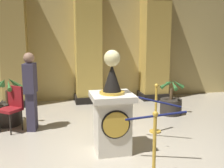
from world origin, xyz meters
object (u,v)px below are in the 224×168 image
bystander_guest (31,90)px  potted_palm_right (171,104)px  pedestal_clock (112,114)px  cafe_chair_red (12,105)px  stanchion_far (156,115)px  potted_palm_left (8,110)px  stanchion_near (154,156)px

bystander_guest → potted_palm_right: bearing=7.7°
pedestal_clock → cafe_chair_red: size_ratio=1.86×
stanchion_far → cafe_chair_red: stanchion_far is taller
pedestal_clock → potted_palm_right: (1.97, 1.87, -0.43)m
stanchion_far → potted_palm_right: (0.87, 1.15, -0.11)m
potted_palm_left → potted_palm_right: potted_palm_left is taller
potted_palm_left → cafe_chair_red: (0.16, -0.40, 0.22)m
stanchion_near → stanchion_far: (0.71, 1.75, 0.02)m
bystander_guest → pedestal_clock: bearing=-43.9°
pedestal_clock → cafe_chair_red: (-1.85, 1.47, -0.12)m
stanchion_near → stanchion_far: stanchion_far is taller
pedestal_clock → potted_palm_left: 2.77m
potted_palm_right → bystander_guest: size_ratio=0.56×
potted_palm_left → cafe_chair_red: size_ratio=1.18×
stanchion_near → stanchion_far: 1.88m
stanchion_near → bystander_guest: 3.10m
stanchion_near → bystander_guest: bystander_guest is taller
stanchion_near → bystander_guest: size_ratio=0.60×
bystander_guest → stanchion_far: bearing=-15.0°
pedestal_clock → potted_palm_left: (-2.01, 1.87, -0.33)m
potted_palm_right → bystander_guest: 3.51m
potted_palm_right → stanchion_near: bearing=-118.6°
potted_palm_left → cafe_chair_red: 0.48m
stanchion_far → pedestal_clock: bearing=-146.8°
potted_palm_right → cafe_chair_red: bearing=-174.0°
stanchion_far → bystander_guest: 2.69m
stanchion_far → potted_palm_left: (-3.11, 1.15, -0.01)m
stanchion_far → potted_palm_left: size_ratio=0.92×
pedestal_clock → bystander_guest: bearing=136.1°
pedestal_clock → stanchion_near: pedestal_clock is taller
potted_palm_right → pedestal_clock: bearing=-136.5°
cafe_chair_red → potted_palm_left: bearing=111.8°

